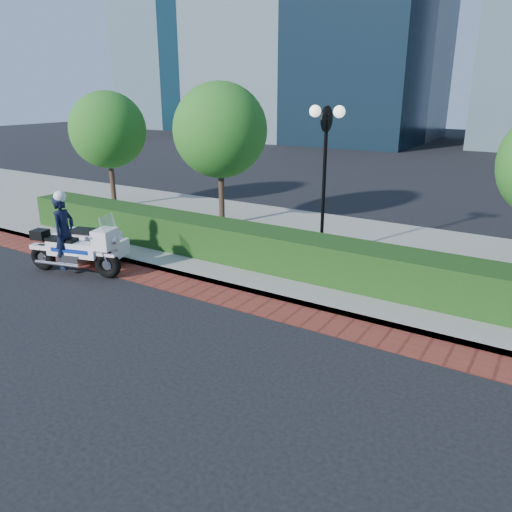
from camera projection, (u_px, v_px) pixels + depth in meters
The scene contains 8 objects.
ground at pixel (177, 317), 10.95m from camera, with size 120.00×120.00×0.00m, color black.
brick_strip at pixel (218, 295), 12.15m from camera, with size 60.00×1.00×0.01m, color maroon.
sidewalk at pixel (303, 245), 15.74m from camera, with size 60.00×8.00×0.15m, color gray.
hedge_main at pixel (263, 248), 13.63m from camera, with size 18.00×1.20×1.00m, color #123411.
lamppost at pixel (325, 158), 13.67m from camera, with size 1.02×0.70×4.21m.
tree_a at pixel (108, 130), 19.69m from camera, with size 3.00×3.00×4.58m.
tree_b at pixel (220, 130), 16.84m from camera, with size 3.20×3.20×4.89m.
police_motorcycle at pixel (79, 242), 13.68m from camera, with size 2.81×2.03×2.27m.
Camera 1 is at (6.78, -7.49, 4.77)m, focal length 35.00 mm.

